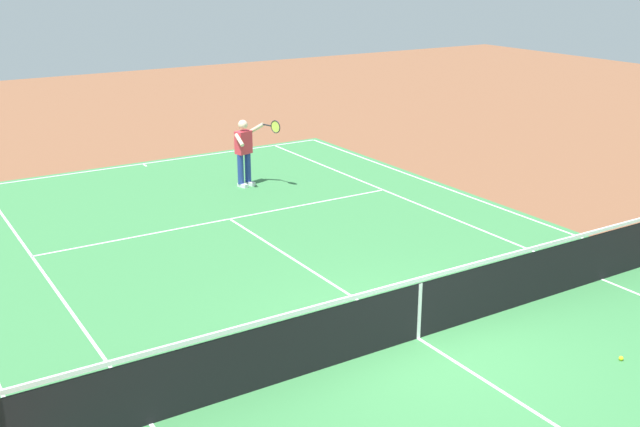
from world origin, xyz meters
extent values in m
plane|color=brown|center=(0.00, 0.00, 0.00)|extent=(60.00, 60.00, 0.00)
cube|color=#387A42|center=(0.00, 0.00, 0.00)|extent=(24.20, 11.40, 0.00)
cube|color=white|center=(11.90, 0.00, 0.00)|extent=(0.05, 11.00, 0.01)
cube|color=white|center=(0.00, -4.11, 0.00)|extent=(23.80, 0.05, 0.01)
cube|color=white|center=(0.00, 4.11, 0.00)|extent=(23.80, 0.05, 0.01)
cube|color=white|center=(6.40, 0.00, 0.00)|extent=(0.05, 8.22, 0.01)
cube|color=white|center=(0.00, 0.00, 0.00)|extent=(12.80, 0.05, 0.01)
cube|color=white|center=(11.75, 0.00, 0.00)|extent=(0.30, 0.05, 0.01)
cube|color=black|center=(0.00, 0.00, 0.44)|extent=(0.02, 11.60, 0.88)
cube|color=white|center=(0.00, 0.00, 0.95)|extent=(0.04, 11.60, 0.06)
cube|color=white|center=(0.00, 0.00, 0.44)|extent=(0.04, 0.06, 0.88)
cylinder|color=navy|center=(8.49, -1.31, 0.45)|extent=(0.15, 0.15, 0.74)
cube|color=white|center=(8.43, -1.32, 0.04)|extent=(0.30, 0.18, 0.09)
cylinder|color=navy|center=(8.55, -1.54, 0.45)|extent=(0.15, 0.15, 0.74)
cube|color=white|center=(8.49, -1.56, 0.04)|extent=(0.30, 0.18, 0.09)
cube|color=#E03342|center=(8.52, -1.42, 1.10)|extent=(0.33, 0.43, 0.56)
sphere|color=beige|center=(8.52, -1.42, 1.53)|extent=(0.23, 0.23, 0.23)
cylinder|color=beige|center=(8.28, -1.20, 1.23)|extent=(0.41, 0.11, 0.26)
cylinder|color=beige|center=(8.43, -1.74, 1.43)|extent=(0.39, 0.31, 0.30)
cylinder|color=#232326|center=(8.14, -1.88, 1.54)|extent=(0.28, 0.11, 0.04)
torus|color=#232326|center=(7.86, -1.96, 1.54)|extent=(0.31, 0.11, 0.31)
cylinder|color=#C6D84C|center=(7.86, -1.96, 1.54)|extent=(0.26, 0.08, 0.27)
sphere|color=#CCE01E|center=(-2.02, -1.99, 0.03)|extent=(0.07, 0.07, 0.07)
camera|label=1|loc=(-7.73, 6.53, 5.30)|focal=42.56mm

